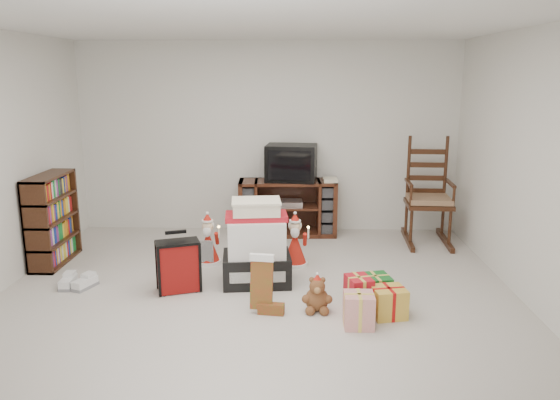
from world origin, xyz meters
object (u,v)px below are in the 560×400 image
object	(u,v)px
mrs_claus_figurine	(208,244)
santa_figurine	(295,245)
sneaker_pair	(77,283)
bookshelf	(53,221)
crt_television	(291,163)
red_suitcase	(178,266)
gift_cluster	(370,299)
tv_stand	(288,208)
teddy_bear	(317,296)
gift_pile	(257,248)
rocking_chair	(427,205)

from	to	relation	value
mrs_claus_figurine	santa_figurine	bearing A→B (deg)	-2.37
mrs_claus_figurine	sneaker_pair	world-z (taller)	mrs_claus_figurine
bookshelf	crt_television	distance (m)	2.94
bookshelf	red_suitcase	bearing A→B (deg)	-26.79
bookshelf	sneaker_pair	size ratio (longest dim) A/B	2.87
bookshelf	red_suitcase	xyz separation A→B (m)	(1.56, -0.79, -0.23)
gift_cluster	crt_television	bearing A→B (deg)	106.68
tv_stand	red_suitcase	xyz separation A→B (m)	(-1.03, -1.97, -0.10)
mrs_claus_figurine	sneaker_pair	bearing A→B (deg)	-148.11
teddy_bear	mrs_claus_figurine	bearing A→B (deg)	133.55
bookshelf	teddy_bear	distance (m)	3.16
gift_pile	crt_television	world-z (taller)	crt_television
bookshelf	gift_cluster	bearing A→B (deg)	-19.94
gift_pile	sneaker_pair	xyz separation A→B (m)	(-1.79, -0.18, -0.32)
bookshelf	santa_figurine	size ratio (longest dim) A/B	1.68
bookshelf	crt_television	xyz separation A→B (m)	(2.64, 1.19, 0.47)
tv_stand	gift_cluster	bearing A→B (deg)	-74.71
gift_pile	santa_figurine	xyz separation A→B (m)	(0.39, 0.53, -0.14)
gift_pile	crt_television	size ratio (longest dim) A/B	1.24
crt_television	teddy_bear	bearing A→B (deg)	-77.47
gift_pile	red_suitcase	distance (m)	0.79
bookshelf	gift_pile	xyz separation A→B (m)	(2.31, -0.55, -0.11)
tv_stand	gift_pile	size ratio (longest dim) A/B	1.51
tv_stand	gift_cluster	world-z (taller)	tv_stand
bookshelf	gift_pile	distance (m)	2.38
rocking_chair	sneaker_pair	bearing A→B (deg)	-153.12
tv_stand	gift_pile	world-z (taller)	gift_pile
gift_pile	red_suitcase	world-z (taller)	gift_pile
santa_figurine	crt_television	distance (m)	1.42
santa_figurine	tv_stand	bearing A→B (deg)	94.77
rocking_chair	sneaker_pair	size ratio (longest dim) A/B	3.91
mrs_claus_figurine	gift_pile	bearing A→B (deg)	-44.42
gift_pile	gift_cluster	bearing A→B (deg)	-38.22
santa_figurine	crt_television	xyz separation A→B (m)	(-0.05, 1.22, 0.73)
rocking_chair	santa_figurine	xyz separation A→B (m)	(-1.66, -0.97, -0.24)
teddy_bear	gift_cluster	size ratio (longest dim) A/B	0.38
gift_pile	gift_cluster	xyz separation A→B (m)	(1.06, -0.67, -0.25)
tv_stand	gift_cluster	distance (m)	2.53
bookshelf	rocking_chair	bearing A→B (deg)	12.29
teddy_bear	sneaker_pair	world-z (taller)	teddy_bear
gift_pile	bookshelf	bearing A→B (deg)	160.64
tv_stand	mrs_claus_figurine	distance (m)	1.46
rocking_chair	crt_television	size ratio (longest dim) A/B	2.01
red_suitcase	bookshelf	bearing A→B (deg)	133.51
crt_television	sneaker_pair	bearing A→B (deg)	-131.27
tv_stand	teddy_bear	size ratio (longest dim) A/B	4.07
gift_pile	sneaker_pair	distance (m)	1.83
rocking_chair	gift_cluster	bearing A→B (deg)	-111.32
rocking_chair	sneaker_pair	distance (m)	4.21
mrs_claus_figurine	sneaker_pair	xyz separation A→B (m)	(-1.21, -0.75, -0.17)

